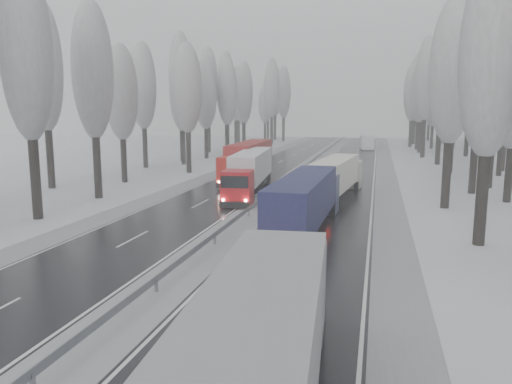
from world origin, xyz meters
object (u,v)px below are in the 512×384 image
at_px(truck_grey_tarp, 258,365).
at_px(truck_blue_box, 307,200).
at_px(truck_red_white, 250,170).
at_px(truck_cream_box, 337,176).
at_px(box_truck_distant, 367,142).
at_px(truck_red_red, 248,158).

distance_m(truck_grey_tarp, truck_blue_box, 20.74).
height_order(truck_blue_box, truck_red_white, truck_red_white).
relative_size(truck_blue_box, truck_cream_box, 1.05).
height_order(truck_grey_tarp, box_truck_distant, truck_grey_tarp).
distance_m(truck_grey_tarp, truck_red_red, 45.87).
distance_m(truck_blue_box, truck_red_white, 16.39).
relative_size(truck_grey_tarp, truck_blue_box, 1.04).
distance_m(truck_blue_box, truck_cream_box, 13.12).
bearing_deg(truck_blue_box, truck_red_red, 114.58).
distance_m(truck_blue_box, truck_red_red, 25.68).
relative_size(truck_grey_tarp, truck_red_red, 0.98).
distance_m(truck_cream_box, truck_red_white, 8.36).
xyz_separation_m(truck_blue_box, box_truck_distant, (2.01, 71.65, -0.76)).
bearing_deg(truck_cream_box, truck_grey_tarp, -82.17).
bearing_deg(truck_grey_tarp, truck_blue_box, 90.97).
height_order(truck_cream_box, truck_red_red, truck_red_red).
height_order(truck_blue_box, truck_cream_box, truck_blue_box).
relative_size(truck_blue_box, truck_red_white, 1.00).
bearing_deg(truck_cream_box, truck_red_red, 141.73).
height_order(truck_blue_box, box_truck_distant, truck_blue_box).
height_order(box_truck_distant, truck_red_white, truck_red_white).
bearing_deg(box_truck_distant, truck_blue_box, -96.21).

